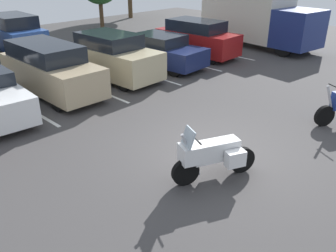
% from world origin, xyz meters
% --- Properties ---
extents(ground, '(44.00, 44.00, 0.10)m').
position_xyz_m(ground, '(0.00, 0.00, -0.05)').
color(ground, '#423F3F').
extents(motorcycle_touring, '(1.96, 1.17, 1.37)m').
position_xyz_m(motorcycle_touring, '(-1.03, -0.72, 0.64)').
color(motorcycle_touring, black).
rests_on(motorcycle_touring, ground).
extents(parking_stripes, '(21.99, 5.11, 0.01)m').
position_xyz_m(parking_stripes, '(-2.06, 6.83, 0.00)').
color(parking_stripes, silver).
rests_on(parking_stripes, ground).
extents(car_tan, '(1.77, 4.84, 1.86)m').
position_xyz_m(car_tan, '(-0.67, 7.15, 0.94)').
color(car_tan, tan).
rests_on(car_tan, ground).
extents(car_champagne, '(2.00, 4.29, 1.87)m').
position_xyz_m(car_champagne, '(2.11, 6.95, 0.92)').
color(car_champagne, '#C1B289').
rests_on(car_champagne, ground).
extents(car_navy, '(2.12, 4.46, 1.50)m').
position_xyz_m(car_navy, '(4.75, 6.86, 0.75)').
color(car_navy, navy).
rests_on(car_navy, ground).
extents(car_red, '(1.92, 4.43, 1.84)m').
position_xyz_m(car_red, '(7.47, 6.95, 0.93)').
color(car_red, maroon).
rests_on(car_red, ground).
extents(car_far_blue, '(2.07, 4.34, 1.97)m').
position_xyz_m(car_far_blue, '(1.31, 14.59, 0.99)').
color(car_far_blue, '#2D519E').
rests_on(car_far_blue, ground).
extents(box_truck, '(3.11, 7.33, 2.89)m').
position_xyz_m(box_truck, '(11.84, 6.18, 1.53)').
color(box_truck, navy).
rests_on(box_truck, ground).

